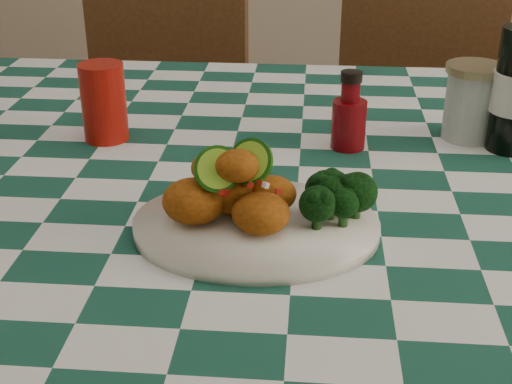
# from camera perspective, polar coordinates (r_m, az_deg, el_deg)

# --- Properties ---
(dining_table) EXTENTS (1.66, 1.06, 0.79)m
(dining_table) POSITION_cam_1_polar(r_m,az_deg,el_deg) (1.24, 2.97, -14.79)
(dining_table) COLOR #16483A
(dining_table) RESTS_ON ground
(plate) EXTENTS (0.30, 0.24, 0.02)m
(plate) POSITION_cam_1_polar(r_m,az_deg,el_deg) (0.84, 0.00, -2.81)
(plate) COLOR white
(plate) RESTS_ON dining_table
(fried_chicken_pile) EXTENTS (0.14, 0.10, 0.09)m
(fried_chicken_pile) POSITION_cam_1_polar(r_m,az_deg,el_deg) (0.82, -1.41, 0.53)
(fried_chicken_pile) COLOR #AB5610
(fried_chicken_pile) RESTS_ON plate
(broccoli_side) EXTENTS (0.07, 0.07, 0.06)m
(broccoli_side) POSITION_cam_1_polar(r_m,az_deg,el_deg) (0.83, 6.57, -0.46)
(broccoli_side) COLOR black
(broccoli_side) RESTS_ON plate
(red_tumbler) EXTENTS (0.08, 0.08, 0.12)m
(red_tumbler) POSITION_cam_1_polar(r_m,az_deg,el_deg) (1.12, -12.08, 7.04)
(red_tumbler) COLOR #9A1008
(red_tumbler) RESTS_ON dining_table
(ketchup_bottle) EXTENTS (0.07, 0.07, 0.12)m
(ketchup_bottle) POSITION_cam_1_polar(r_m,az_deg,el_deg) (1.07, 7.49, 6.49)
(ketchup_bottle) COLOR #66050A
(ketchup_bottle) RESTS_ON dining_table
(mason_jar) EXTENTS (0.09, 0.09, 0.12)m
(mason_jar) POSITION_cam_1_polar(r_m,az_deg,el_deg) (1.15, 16.87, 6.90)
(mason_jar) COLOR #B2BCBA
(mason_jar) RESTS_ON dining_table
(wooden_chair_left) EXTENTS (0.49, 0.51, 0.96)m
(wooden_chair_left) POSITION_cam_1_polar(r_m,az_deg,el_deg) (1.85, -8.67, 2.73)
(wooden_chair_left) COLOR #472814
(wooden_chair_left) RESTS_ON ground
(wooden_chair_right) EXTENTS (0.50, 0.51, 0.89)m
(wooden_chair_right) POSITION_cam_1_polar(r_m,az_deg,el_deg) (1.80, 11.40, 0.72)
(wooden_chair_right) COLOR #472814
(wooden_chair_right) RESTS_ON ground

